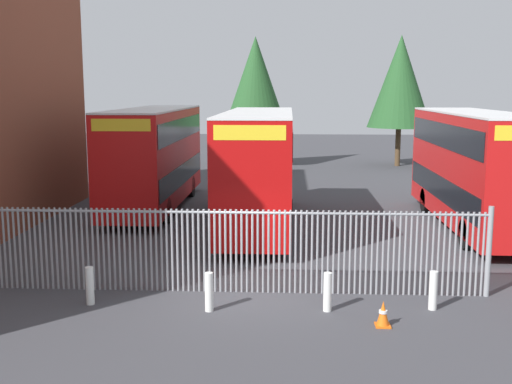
{
  "coord_description": "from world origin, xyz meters",
  "views": [
    {
      "loc": [
        1.05,
        -15.68,
        5.26
      ],
      "look_at": [
        0.0,
        4.0,
        2.0
      ],
      "focal_mm": 43.81,
      "sensor_mm": 36.0,
      "label": 1
    }
  ],
  "objects_px": {
    "double_decker_bus_near_gate": "(474,165)",
    "double_decker_bus_behind_fence_left": "(259,164)",
    "bollard_far_right": "(433,291)",
    "bollard_near_right": "(328,292)",
    "bollard_center_front": "(209,292)",
    "double_decker_bus_behind_fence_right": "(155,154)",
    "traffic_cone_mid_forecourt": "(383,314)",
    "bollard_near_left": "(90,286)"
  },
  "relations": [
    {
      "from": "bollard_center_front",
      "to": "traffic_cone_mid_forecourt",
      "type": "height_order",
      "value": "bollard_center_front"
    },
    {
      "from": "bollard_center_front",
      "to": "double_decker_bus_behind_fence_right",
      "type": "bearing_deg",
      "value": 107.36
    },
    {
      "from": "double_decker_bus_behind_fence_right",
      "to": "traffic_cone_mid_forecourt",
      "type": "relative_size",
      "value": 18.32
    },
    {
      "from": "double_decker_bus_near_gate",
      "to": "traffic_cone_mid_forecourt",
      "type": "bearing_deg",
      "value": -115.17
    },
    {
      "from": "bollard_near_right",
      "to": "traffic_cone_mid_forecourt",
      "type": "xyz_separation_m",
      "value": [
        1.19,
        -0.91,
        -0.19
      ]
    },
    {
      "from": "bollard_far_right",
      "to": "traffic_cone_mid_forecourt",
      "type": "height_order",
      "value": "bollard_far_right"
    },
    {
      "from": "double_decker_bus_near_gate",
      "to": "double_decker_bus_behind_fence_left",
      "type": "xyz_separation_m",
      "value": [
        -8.15,
        -0.23,
        0.0
      ]
    },
    {
      "from": "bollard_near_left",
      "to": "traffic_cone_mid_forecourt",
      "type": "distance_m",
      "value": 7.09
    },
    {
      "from": "bollard_far_right",
      "to": "traffic_cone_mid_forecourt",
      "type": "xyz_separation_m",
      "value": [
        -1.36,
        -1.15,
        -0.19
      ]
    },
    {
      "from": "double_decker_bus_near_gate",
      "to": "bollard_center_front",
      "type": "relative_size",
      "value": 11.38
    },
    {
      "from": "double_decker_bus_behind_fence_left",
      "to": "double_decker_bus_near_gate",
      "type": "bearing_deg",
      "value": 1.62
    },
    {
      "from": "bollard_near_right",
      "to": "bollard_far_right",
      "type": "bearing_deg",
      "value": 5.45
    },
    {
      "from": "double_decker_bus_near_gate",
      "to": "bollard_near_right",
      "type": "xyz_separation_m",
      "value": [
        -6.05,
        -9.44,
        -1.95
      ]
    },
    {
      "from": "bollard_near_right",
      "to": "bollard_far_right",
      "type": "xyz_separation_m",
      "value": [
        2.54,
        0.24,
        0.0
      ]
    },
    {
      "from": "double_decker_bus_near_gate",
      "to": "traffic_cone_mid_forecourt",
      "type": "distance_m",
      "value": 11.64
    },
    {
      "from": "double_decker_bus_near_gate",
      "to": "double_decker_bus_behind_fence_left",
      "type": "relative_size",
      "value": 1.0
    },
    {
      "from": "bollard_near_left",
      "to": "double_decker_bus_behind_fence_left",
      "type": "bearing_deg",
      "value": 67.65
    },
    {
      "from": "double_decker_bus_behind_fence_left",
      "to": "bollard_far_right",
      "type": "xyz_separation_m",
      "value": [
        4.64,
        -8.97,
        -1.95
      ]
    },
    {
      "from": "double_decker_bus_near_gate",
      "to": "double_decker_bus_behind_fence_right",
      "type": "distance_m",
      "value": 13.38
    },
    {
      "from": "double_decker_bus_behind_fence_right",
      "to": "bollard_near_left",
      "type": "bearing_deg",
      "value": -85.17
    },
    {
      "from": "bollard_near_left",
      "to": "bollard_far_right",
      "type": "xyz_separation_m",
      "value": [
        8.36,
        0.08,
        0.0
      ]
    },
    {
      "from": "bollard_near_left",
      "to": "bollard_near_right",
      "type": "bearing_deg",
      "value": -1.64
    },
    {
      "from": "traffic_cone_mid_forecourt",
      "to": "bollard_near_right",
      "type": "bearing_deg",
      "value": 142.48
    },
    {
      "from": "double_decker_bus_behind_fence_left",
      "to": "bollard_near_left",
      "type": "height_order",
      "value": "double_decker_bus_behind_fence_left"
    },
    {
      "from": "double_decker_bus_behind_fence_left",
      "to": "bollard_center_front",
      "type": "bearing_deg",
      "value": -94.42
    },
    {
      "from": "bollard_far_right",
      "to": "double_decker_bus_behind_fence_left",
      "type": "bearing_deg",
      "value": 117.38
    },
    {
      "from": "bollard_near_left",
      "to": "bollard_center_front",
      "type": "bearing_deg",
      "value": -6.11
    },
    {
      "from": "double_decker_bus_behind_fence_left",
      "to": "bollard_center_front",
      "type": "distance_m",
      "value": 9.59
    },
    {
      "from": "bollard_center_front",
      "to": "traffic_cone_mid_forecourt",
      "type": "distance_m",
      "value": 4.09
    },
    {
      "from": "double_decker_bus_behind_fence_right",
      "to": "bollard_near_right",
      "type": "xyz_separation_m",
      "value": [
        6.89,
        -12.85,
        -1.95
      ]
    },
    {
      "from": "bollard_far_right",
      "to": "double_decker_bus_behind_fence_right",
      "type": "bearing_deg",
      "value": 126.81
    },
    {
      "from": "bollard_near_left",
      "to": "bollard_near_right",
      "type": "relative_size",
      "value": 1.0
    },
    {
      "from": "double_decker_bus_behind_fence_right",
      "to": "bollard_center_front",
      "type": "bearing_deg",
      "value": -72.64
    },
    {
      "from": "double_decker_bus_near_gate",
      "to": "double_decker_bus_behind_fence_left",
      "type": "height_order",
      "value": "same"
    },
    {
      "from": "bollard_near_left",
      "to": "double_decker_bus_behind_fence_right",
      "type": "bearing_deg",
      "value": 94.83
    },
    {
      "from": "double_decker_bus_behind_fence_left",
      "to": "traffic_cone_mid_forecourt",
      "type": "relative_size",
      "value": 18.32
    },
    {
      "from": "double_decker_bus_near_gate",
      "to": "bollard_near_left",
      "type": "bearing_deg",
      "value": -142.01
    },
    {
      "from": "traffic_cone_mid_forecourt",
      "to": "bollard_near_left",
      "type": "bearing_deg",
      "value": 171.25
    },
    {
      "from": "double_decker_bus_behind_fence_left",
      "to": "traffic_cone_mid_forecourt",
      "type": "bearing_deg",
      "value": -72.0
    },
    {
      "from": "double_decker_bus_near_gate",
      "to": "bollard_near_right",
      "type": "distance_m",
      "value": 11.38
    },
    {
      "from": "double_decker_bus_behind_fence_left",
      "to": "traffic_cone_mid_forecourt",
      "type": "xyz_separation_m",
      "value": [
        3.29,
        -10.12,
        -2.13
      ]
    },
    {
      "from": "bollard_far_right",
      "to": "bollard_near_left",
      "type": "bearing_deg",
      "value": -179.48
    }
  ]
}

